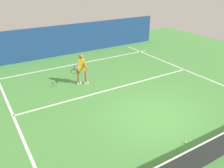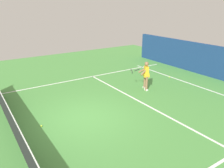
# 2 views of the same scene
# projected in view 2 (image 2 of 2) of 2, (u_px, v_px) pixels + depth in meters

# --- Properties ---
(ground_plane) EXTENTS (25.05, 25.05, 0.00)m
(ground_plane) POSITION_uv_depth(u_px,v_px,m) (84.00, 118.00, 9.36)
(ground_plane) COLOR #4C9342
(court_back_wall) EXTENTS (14.45, 0.24, 2.00)m
(court_back_wall) POSITION_uv_depth(u_px,v_px,m) (221.00, 63.00, 13.84)
(court_back_wall) COLOR navy
(court_back_wall) RESTS_ON ground
(baseline_marking) EXTENTS (10.45, 0.10, 0.01)m
(baseline_marking) POSITION_uv_depth(u_px,v_px,m) (195.00, 85.00, 13.04)
(baseline_marking) COLOR white
(baseline_marking) RESTS_ON ground
(service_line_marking) EXTENTS (9.45, 0.10, 0.01)m
(service_line_marking) POSITION_uv_depth(u_px,v_px,m) (140.00, 102.00, 10.91)
(service_line_marking) COLOR white
(service_line_marking) RESTS_ON ground
(sideline_right_marking) EXTENTS (0.10, 17.27, 0.01)m
(sideline_right_marking) POSITION_uv_depth(u_px,v_px,m) (47.00, 85.00, 13.08)
(sideline_right_marking) COLOR white
(sideline_right_marking) RESTS_ON ground
(court_net) EXTENTS (10.13, 0.08, 1.03)m
(court_net) POSITION_uv_depth(u_px,v_px,m) (13.00, 126.00, 7.83)
(court_net) COLOR #4C4C51
(court_net) RESTS_ON ground
(tennis_player) EXTENTS (1.04, 0.83, 1.55)m
(tennis_player) POSITION_uv_depth(u_px,v_px,m) (145.00, 74.00, 12.19)
(tennis_player) COLOR #8C6647
(tennis_player) RESTS_ON ground
(tennis_ball_near) EXTENTS (0.07, 0.07, 0.07)m
(tennis_ball_near) POSITION_uv_depth(u_px,v_px,m) (41.00, 126.00, 8.69)
(tennis_ball_near) COLOR #D1E533
(tennis_ball_near) RESTS_ON ground
(tennis_ball_mid) EXTENTS (0.07, 0.07, 0.07)m
(tennis_ball_mid) POSITION_uv_depth(u_px,v_px,m) (169.00, 77.00, 14.43)
(tennis_ball_mid) COLOR #D1E533
(tennis_ball_mid) RESTS_ON ground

